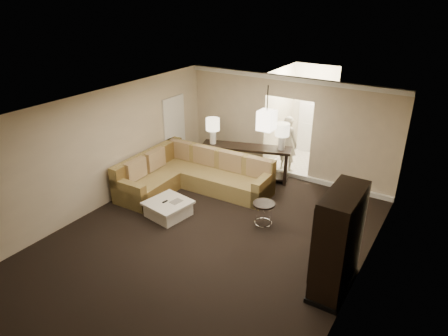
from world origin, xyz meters
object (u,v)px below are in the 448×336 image
Objects in this scene: armoire at (338,244)px; drink_table at (264,210)px; console_table at (246,159)px; sectional_sofa at (191,176)px; person at (288,141)px; coffee_table at (168,208)px.

armoire reaches higher than drink_table.
console_table is 4.67m from armoire.
sectional_sofa is 1.33× the size of console_table.
person is (0.72, 1.11, 0.34)m from console_table.
drink_table is at bearing 150.96° from armoire.
person reaches higher than sectional_sofa.
armoire is (4.02, -0.33, 0.72)m from coffee_table.
coffee_table is 4.10m from armoire.
coffee_table is at bearing -119.16° from console_table.
coffee_table is 4.11m from person.
person reaches higher than console_table.
console_table is at bearing 79.30° from coffee_table.
person is at bearing 72.14° from coffee_table.
armoire is 3.14× the size of drink_table.
sectional_sofa is 1.73× the size of armoire.
coffee_table is (0.35, -1.38, -0.20)m from sectional_sofa.
armoire is at bearing -29.04° from drink_table.
console_table is 1.31× the size of armoire.
person is (-0.85, 3.11, 0.47)m from drink_table.
drink_table is at bearing 114.24° from person.
sectional_sofa is 1.83× the size of person.
drink_table is (-1.93, 1.07, -0.48)m from armoire.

